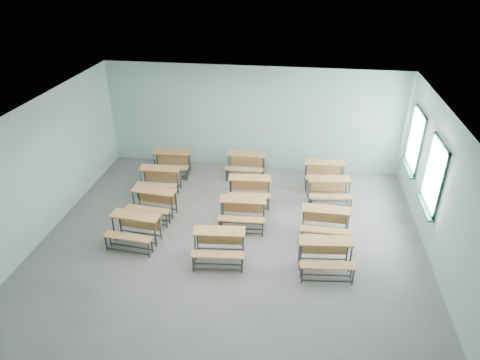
% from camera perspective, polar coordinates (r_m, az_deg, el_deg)
% --- Properties ---
extents(room, '(9.04, 8.04, 3.24)m').
position_cam_1_polar(room, '(9.48, -0.64, -0.19)').
color(room, gray).
rests_on(room, ground).
extents(desk_unit_r0c0, '(1.21, 0.87, 0.71)m').
position_cam_1_polar(desk_unit_r0c0, '(10.28, -13.89, -5.94)').
color(desk_unit_r0c0, '#C28246').
rests_on(desk_unit_r0c0, ground).
extents(desk_unit_r0c1, '(1.21, 0.87, 0.71)m').
position_cam_1_polar(desk_unit_r0c1, '(9.49, -2.82, -8.24)').
color(desk_unit_r0c1, '#C28246').
rests_on(desk_unit_r0c1, ground).
extents(desk_unit_r0c2, '(1.22, 0.88, 0.71)m').
position_cam_1_polar(desk_unit_r0c2, '(9.38, 11.36, -9.39)').
color(desk_unit_r0c2, '#C28246').
rests_on(desk_unit_r0c2, ground).
extents(desk_unit_r1c0, '(1.20, 0.86, 0.71)m').
position_cam_1_polar(desk_unit_r1c0, '(11.18, -11.53, -2.59)').
color(desk_unit_r1c0, '#C28246').
rests_on(desk_unit_r1c0, ground).
extents(desk_unit_r1c1, '(1.18, 0.82, 0.71)m').
position_cam_1_polar(desk_unit_r1c1, '(10.58, 0.36, -3.89)').
color(desk_unit_r1c1, '#C28246').
rests_on(desk_unit_r1c1, ground).
extents(desk_unit_r1c2, '(1.16, 0.79, 0.71)m').
position_cam_1_polar(desk_unit_r1c2, '(10.40, 11.34, -5.17)').
color(desk_unit_r1c2, '#C28246').
rests_on(desk_unit_r1c2, ground).
extents(desk_unit_r2c0, '(1.16, 0.80, 0.71)m').
position_cam_1_polar(desk_unit_r2c0, '(12.25, -10.69, 0.42)').
color(desk_unit_r2c0, '#C28246').
rests_on(desk_unit_r2c0, ground).
extents(desk_unit_r2c1, '(1.21, 0.86, 0.71)m').
position_cam_1_polar(desk_unit_r2c1, '(11.55, 1.29, -0.89)').
color(desk_unit_r2c1, '#C28246').
rests_on(desk_unit_r2c1, ground).
extents(desk_unit_r2c2, '(1.23, 0.91, 0.71)m').
position_cam_1_polar(desk_unit_r2c2, '(11.75, 11.83, -1.00)').
color(desk_unit_r2c2, '#C28246').
rests_on(desk_unit_r2c2, ground).
extents(desk_unit_r3c0, '(1.19, 0.84, 0.71)m').
position_cam_1_polar(desk_unit_r3c0, '(13.17, -9.13, 2.66)').
color(desk_unit_r3c0, '#C28246').
rests_on(desk_unit_r3c0, ground).
extents(desk_unit_r3c1, '(1.15, 0.78, 0.71)m').
position_cam_1_polar(desk_unit_r3c1, '(12.89, 0.78, 2.43)').
color(desk_unit_r3c1, '#C28246').
rests_on(desk_unit_r3c1, ground).
extents(desk_unit_r3c2, '(1.19, 0.84, 0.71)m').
position_cam_1_polar(desk_unit_r3c2, '(12.61, 11.20, 1.22)').
color(desk_unit_r3c2, '#C28246').
rests_on(desk_unit_r3c2, ground).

